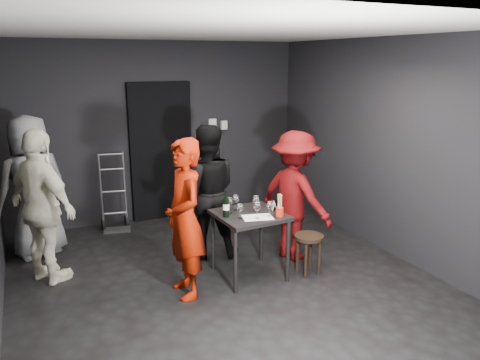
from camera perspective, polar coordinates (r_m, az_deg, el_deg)
name	(u,v)px	position (r m, az deg, el deg)	size (l,w,h in m)	color
floor	(224,281)	(5.40, -1.96, -12.19)	(4.50, 5.00, 0.02)	black
ceiling	(222,31)	(4.83, -2.25, 17.74)	(4.50, 5.00, 0.02)	silver
wall_back	(159,132)	(7.28, -9.82, 5.81)	(4.50, 0.04, 2.70)	black
wall_front	(388,249)	(2.91, 17.64, -8.01)	(4.50, 0.04, 2.70)	black
wall_right	(388,148)	(6.16, 17.62, 3.77)	(0.04, 5.00, 2.70)	black
doorway	(161,152)	(7.27, -9.59, 3.41)	(0.95, 0.10, 2.10)	black
wallbox_upper	(212,123)	(7.48, -3.41, 7.01)	(0.12, 0.06, 0.12)	#B7B7B2
wallbox_lower	(224,125)	(7.56, -1.99, 6.72)	(0.10, 0.06, 0.14)	#B7B7B2
hand_truck	(115,215)	(7.09, -14.96, -4.19)	(0.38, 0.33, 1.13)	#B2B2B7
tasting_table	(250,222)	(5.28, 1.17, -5.12)	(0.72, 0.72, 0.75)	black
stool	(309,243)	(5.49, 8.37, -7.64)	(0.34, 0.34, 0.47)	black
server_red	(184,210)	(4.81, -6.78, -3.64)	(0.68, 0.45, 1.87)	#A01702
woman_black	(206,184)	(5.77, -4.15, -0.52)	(0.91, 0.50, 1.87)	black
man_maroon	(295,192)	(5.76, 6.73, -1.43)	(1.10, 0.51, 1.71)	#520608
bystander_cream	(42,196)	(5.49, -23.03, -1.76)	(1.17, 0.56, 2.00)	white
bystander_grey	(31,173)	(6.28, -24.09, 0.73)	(1.04, 0.57, 2.13)	slate
tasting_mat	(258,217)	(5.13, 2.16, -4.57)	(0.33, 0.22, 0.00)	white
wine_glass_a	(240,210)	(5.07, 0.01, -3.73)	(0.07, 0.07, 0.18)	white
wine_glass_b	(230,205)	(5.23, -1.26, -3.04)	(0.08, 0.08, 0.20)	white
wine_glass_c	(236,202)	(5.34, -0.50, -2.67)	(0.08, 0.08, 0.20)	white
wine_glass_d	(257,210)	(5.06, 2.12, -3.62)	(0.08, 0.08, 0.20)	white
wine_glass_e	(269,208)	(5.15, 3.62, -3.45)	(0.07, 0.07, 0.18)	white
wine_glass_f	(256,203)	(5.30, 1.97, -2.80)	(0.08, 0.08, 0.20)	white
wine_bottle	(226,207)	(5.12, -1.71, -3.29)	(0.07, 0.07, 0.29)	black
breadstick_cup	(280,206)	(5.15, 4.87, -3.12)	(0.09, 0.09, 0.27)	#B01F0D
reserved_card	(273,206)	(5.39, 4.06, -3.14)	(0.07, 0.12, 0.09)	white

